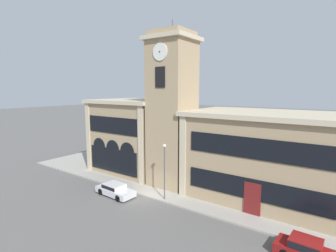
# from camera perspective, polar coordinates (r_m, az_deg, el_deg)

# --- Properties ---
(ground_plane) EXTENTS (300.00, 300.00, 0.00)m
(ground_plane) POSITION_cam_1_polar(r_m,az_deg,el_deg) (28.69, -4.59, -15.26)
(ground_plane) COLOR #605E5B
(sidewalk_kerb) EXTENTS (44.03, 13.51, 0.15)m
(sidewalk_kerb) POSITION_cam_1_polar(r_m,az_deg,el_deg) (33.75, 2.95, -11.47)
(sidewalk_kerb) COLOR #A39E93
(sidewalk_kerb) RESTS_ON ground_plane
(clock_tower) EXTENTS (5.17, 5.17, 18.88)m
(clock_tower) POSITION_cam_1_polar(r_m,az_deg,el_deg) (30.17, 0.91, 3.37)
(clock_tower) COLOR tan
(clock_tower) RESTS_ON ground_plane
(town_hall_left_wing) EXTENTS (10.95, 9.79, 9.92)m
(town_hall_left_wing) POSITION_cam_1_polar(r_m,az_deg,el_deg) (37.17, -6.87, -1.86)
(town_hall_left_wing) COLOR tan
(town_hall_left_wing) RESTS_ON ground_plane
(town_hall_right_wing) EXTENTS (16.18, 9.79, 9.05)m
(town_hall_right_wing) POSITION_cam_1_polar(r_m,az_deg,el_deg) (28.71, 20.90, -6.17)
(town_hall_right_wing) COLOR tan
(town_hall_right_wing) RESTS_ON ground_plane
(parked_car_near) EXTENTS (4.63, 2.10, 1.28)m
(parked_car_near) POSITION_cam_1_polar(r_m,az_deg,el_deg) (29.39, -11.48, -13.37)
(parked_car_near) COLOR silver
(parked_car_near) RESTS_ON ground_plane
(parked_car_mid) EXTENTS (4.17, 1.99, 1.40)m
(parked_car_mid) POSITION_cam_1_polar(r_m,az_deg,el_deg) (21.43, 28.00, -22.59)
(parked_car_mid) COLOR maroon
(parked_car_mid) RESTS_ON ground_plane
(street_lamp) EXTENTS (0.36, 0.36, 5.76)m
(street_lamp) POSITION_cam_1_polar(r_m,az_deg,el_deg) (26.60, -0.77, -8.12)
(street_lamp) COLOR #4C4C51
(street_lamp) RESTS_ON sidewalk_kerb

